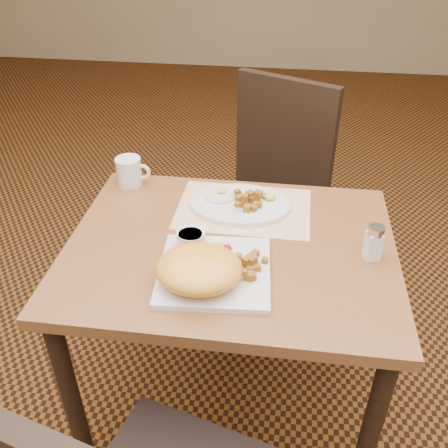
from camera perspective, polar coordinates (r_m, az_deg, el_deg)
ground at (r=1.92m, az=0.57°, el=-20.52°), size 8.00×8.00×0.00m
table at (r=1.44m, az=0.72°, el=-5.81°), size 0.90×0.70×0.75m
chair_far at (r=2.03m, az=5.13°, el=3.80°), size 0.56×0.57×0.97m
placemat at (r=1.52m, az=2.26°, el=1.74°), size 0.40×0.29×0.00m
plate_square at (r=1.27m, az=-1.09°, el=-5.42°), size 0.30×0.30×0.02m
plate_oval at (r=1.52m, az=1.80°, el=2.25°), size 0.31×0.23×0.02m
hollandaise_mound at (r=1.21m, az=-2.97°, el=-5.17°), size 0.21×0.19×0.08m
ramekin at (r=1.33m, az=-3.77°, el=-1.60°), size 0.08×0.08×0.04m
garnish_sq at (r=1.31m, az=-0.55°, el=-2.82°), size 0.08×0.06×0.03m
fried_egg at (r=1.54m, az=-0.45°, el=3.39°), size 0.10×0.10×0.02m
garnish_ov at (r=1.53m, az=5.10°, el=3.18°), size 0.06×0.05×0.02m
salt_shaker at (r=1.35m, az=16.74°, el=-2.01°), size 0.05×0.05×0.10m
coffee_mug at (r=1.65m, az=-10.72°, el=5.92°), size 0.11×0.08×0.09m
home_fries_sq at (r=1.26m, az=2.69°, el=-4.64°), size 0.11×0.12×0.03m
home_fries_ov at (r=1.50m, az=2.77°, el=2.72°), size 0.09×0.10×0.04m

